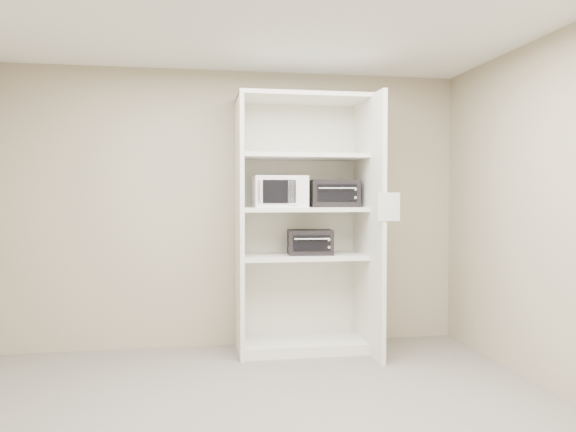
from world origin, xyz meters
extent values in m
cube|color=#655F57|center=(0.00, 0.00, 0.00)|extent=(4.50, 4.00, 0.01)
cube|color=white|center=(0.00, 0.00, 2.70)|extent=(4.50, 4.00, 0.01)
cube|color=tan|center=(0.00, 2.00, 1.35)|extent=(4.50, 0.02, 2.70)
cube|color=tan|center=(0.00, -2.00, 1.35)|extent=(4.50, 0.02, 2.70)
cube|color=silver|center=(0.02, 1.68, 1.20)|extent=(0.04, 0.60, 2.40)
cube|color=silver|center=(1.22, 1.53, 1.20)|extent=(0.04, 0.90, 2.40)
cube|color=silver|center=(0.62, 1.99, 1.20)|extent=(1.24, 0.02, 2.40)
cube|color=silver|center=(0.62, 1.70, 0.05)|extent=(1.16, 0.56, 0.10)
cube|color=silver|center=(0.62, 1.70, 0.90)|extent=(1.16, 0.56, 0.04)
cube|color=silver|center=(0.62, 1.70, 1.35)|extent=(1.16, 0.56, 0.04)
cube|color=silver|center=(0.62, 1.70, 1.85)|extent=(1.16, 0.56, 0.04)
cube|color=silver|center=(0.62, 1.70, 2.40)|extent=(1.24, 0.60, 0.04)
cube|color=white|center=(0.40, 1.69, 1.52)|extent=(0.49, 0.38, 0.30)
cube|color=black|center=(0.95, 1.76, 1.50)|extent=(0.49, 0.39, 0.26)
cube|color=black|center=(0.69, 1.70, 1.04)|extent=(0.45, 0.36, 0.23)
cube|color=white|center=(1.26, 1.07, 1.38)|extent=(0.19, 0.01, 0.24)
camera|label=1|loc=(-0.40, -3.53, 1.47)|focal=35.00mm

